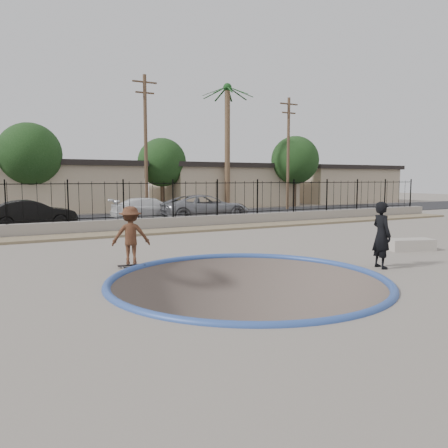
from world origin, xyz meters
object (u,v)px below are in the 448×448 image
concrete_ledge (410,245)px  skater (131,239)px  car_d (205,207)px  videographer (382,235)px  skateboard (131,265)px  car_c (151,209)px  car_b (32,214)px

concrete_ledge → skater: bearing=169.6°
skater → car_d: bearing=-106.1°
videographer → concrete_ledge: (3.37, 1.71, -0.75)m
skateboard → concrete_ledge: 9.74m
skater → skateboard: size_ratio=2.09×
concrete_ledge → car_d: size_ratio=0.29×
skateboard → car_d: size_ratio=0.14×
skateboard → car_c: 13.86m
videographer → concrete_ledge: videographer is taller
skater → car_b: size_ratio=0.39×
skateboard → car_b: 12.22m
skateboard → car_c: size_ratio=0.17×
car_c → concrete_ledge: bearing=-161.4°
skater → car_d: (7.97, 11.62, -0.03)m
concrete_ledge → car_b: size_ratio=0.38×
car_c → skateboard: bearing=160.1°
videographer → skater: bearing=72.7°
skateboard → concrete_ledge: concrete_ledge is taller
car_b → car_d: 9.60m
videographer → car_c: videographer is taller
concrete_ledge → car_c: 15.39m
skater → concrete_ledge: 9.76m
car_b → skateboard: bearing=-175.6°
concrete_ledge → car_b: 17.81m
videographer → car_c: (-1.25, 16.38, -0.23)m
skateboard → car_d: car_d is taller
skateboard → car_d: bearing=64.5°
skateboard → videographer: 7.16m
skateboard → concrete_ledge: size_ratio=0.49×
skater → concrete_ledge: bearing=-172.0°
concrete_ledge → car_d: 13.48m
skateboard → car_d: (7.97, 11.62, 0.75)m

